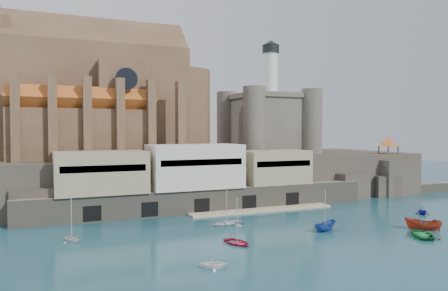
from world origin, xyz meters
TOP-DOWN VIEW (x-y plane):
  - ground at (0.00, 0.00)m, footprint 300.00×300.00m
  - promontory at (-0.19, 39.37)m, footprint 100.00×36.00m
  - quay at (-10.19, 23.07)m, footprint 70.00×12.00m
  - church at (-24.13, 41.85)m, footprint 47.00×25.93m
  - castle_keep at (16.08, 41.08)m, footprint 21.20×21.20m
  - rock_outcrop at (42.00, 25.84)m, footprint 14.50×10.50m
  - pavilion at (42.00, 26.00)m, footprint 6.40×6.40m
  - boat_0 at (-13.17, -2.92)m, footprint 3.66×1.68m
  - boat_1 at (-20.24, -11.52)m, footprint 2.79×3.42m
  - boat_2 at (2.84, -1.28)m, footprint 2.35×2.32m
  - boat_3 at (13.95, -9.89)m, footprint 4.43×3.29m
  - boat_4 at (-34.21, 7.46)m, footprint 3.17×2.86m
  - boat_5 at (17.59, -6.84)m, footprint 2.99×2.99m
  - boat_6 at (-9.66, 8.69)m, footprint 1.68×4.05m
  - boat_7 at (28.06, 2.75)m, footprint 3.43×3.17m

SIDE VIEW (x-z plane):
  - ground at x=0.00m, z-range 0.00..0.00m
  - boat_0 at x=-13.17m, z-range -2.47..2.47m
  - boat_1 at x=-20.24m, z-range -1.71..1.71m
  - boat_2 at x=2.84m, z-range -2.40..2.40m
  - boat_3 at x=13.95m, z-range -3.07..3.07m
  - boat_4 at x=-34.21m, z-range -1.57..1.57m
  - boat_5 at x=17.59m, z-range -2.77..2.77m
  - boat_6 at x=-9.66m, z-range -2.75..2.75m
  - boat_7 at x=28.06m, z-range -1.70..1.70m
  - rock_outcrop at x=42.00m, z-range -0.33..8.37m
  - promontory at x=-0.19m, z-range -0.08..9.92m
  - quay at x=-10.19m, z-range -0.46..12.59m
  - pavilion at x=42.00m, z-range 10.03..15.43m
  - castle_keep at x=16.08m, z-range 3.66..32.96m
  - church at x=-24.13m, z-range 6.88..37.38m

